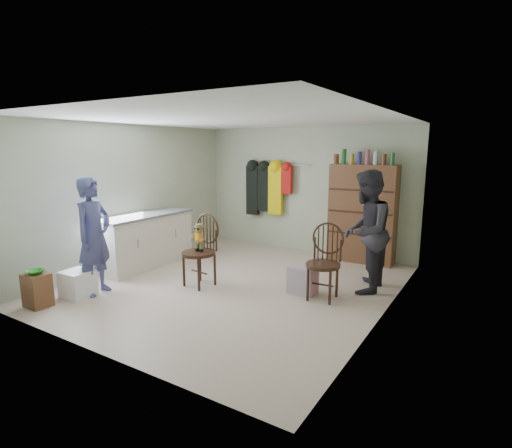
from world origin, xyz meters
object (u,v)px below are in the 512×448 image
Objects in this scene: counter at (146,240)px; chair_front at (201,245)px; dresser at (362,213)px; chair_far at (325,259)px.

chair_front is (1.51, -0.28, 0.16)m from counter.
chair_front is at bearing -10.57° from counter.
counter is 0.90× the size of dresser.
counter is 3.96m from dresser.
chair_front is at bearing -123.15° from dresser.
dresser is (1.69, 2.58, 0.28)m from chair_front.
chair_far is (1.81, 0.48, -0.06)m from chair_front.
counter is 3.33m from chair_far.
dresser is (3.20, 2.30, 0.44)m from counter.
counter is 1.68× the size of chair_front.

